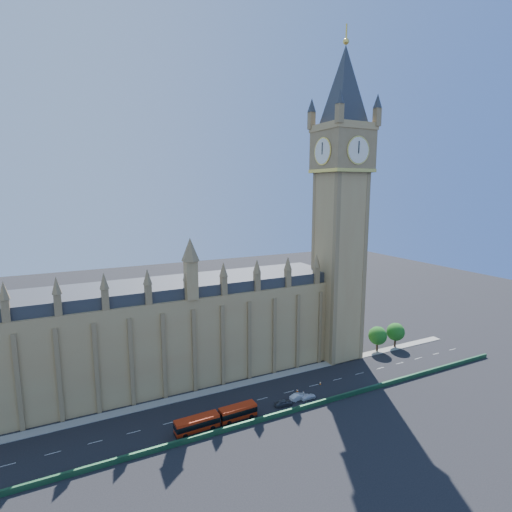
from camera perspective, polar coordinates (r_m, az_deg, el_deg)
name	(u,v)px	position (r m, az deg, el deg)	size (l,w,h in m)	color
ground	(248,402)	(107.12, -1.15, -20.19)	(400.00, 400.00, 0.00)	black
palace_westminster	(128,338)	(114.15, -17.77, -11.05)	(120.00, 20.00, 28.00)	#A58150
elizabeth_tower	(341,184)	(125.20, 12.07, 9.98)	(20.59, 20.59, 105.00)	#A58150
bridge_parapet	(265,418)	(99.88, 1.24, -22.18)	(160.00, 0.60, 1.20)	#1E4C2D
kerb_north	(233,386)	(114.70, -3.28, -18.03)	(160.00, 3.00, 0.16)	gray
tree_east_near	(378,335)	(139.91, 17.03, -10.75)	(6.00, 6.00, 8.50)	#382619
tree_east_far	(396,331)	(145.29, 19.36, -10.11)	(6.00, 6.00, 8.50)	#382619
red_bus	(217,418)	(98.10, -5.63, -22.09)	(19.50, 3.57, 3.30)	#A8230B
car_grey	(283,403)	(105.68, 3.94, -20.18)	(1.82, 4.52, 1.54)	#414349
car_silver	(299,397)	(108.51, 6.13, -19.34)	(1.73, 4.96, 1.63)	#B7BBC0
car_white	(308,397)	(109.13, 7.46, -19.30)	(1.76, 4.34, 1.26)	silver
cone_a	(297,391)	(112.17, 5.91, -18.57)	(0.58, 0.58, 0.74)	black
cone_b	(297,391)	(112.07, 5.95, -18.59)	(0.61, 0.61, 0.76)	black
cone_c	(320,383)	(116.60, 9.17, -17.48)	(0.53, 0.53, 0.80)	black
cone_d	(303,393)	(111.39, 6.79, -18.80)	(0.63, 0.63, 0.76)	black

